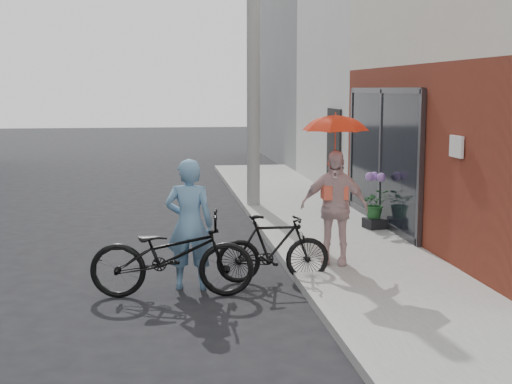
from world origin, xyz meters
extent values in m
plane|color=black|center=(0.00, 0.00, 0.00)|extent=(80.00, 80.00, 0.00)
cube|color=gray|center=(2.10, 2.00, 0.06)|extent=(2.20, 24.00, 0.12)
cube|color=#9E9E99|center=(0.94, 2.00, 0.06)|extent=(0.12, 24.00, 0.12)
cube|color=black|center=(3.16, 3.50, 1.36)|extent=(0.06, 3.80, 2.40)
cube|color=white|center=(3.16, 0.20, 1.82)|extent=(0.04, 0.40, 0.30)
cube|color=silver|center=(7.20, 9.00, 3.50)|extent=(8.00, 6.00, 7.00)
cube|color=slate|center=(7.20, 16.00, 3.50)|extent=(8.00, 8.00, 7.00)
cylinder|color=#9E9E99|center=(1.10, 6.00, 3.50)|extent=(0.28, 0.28, 7.00)
imported|color=#6A98BC|center=(-0.54, 0.00, 0.86)|extent=(0.69, 0.51, 1.72)
imported|color=black|center=(-0.77, -0.33, 0.54)|extent=(2.10, 0.87, 1.08)
imported|color=black|center=(0.60, 0.18, 0.47)|extent=(1.55, 0.45, 0.93)
imported|color=beige|center=(1.55, 0.63, 0.94)|extent=(1.04, 0.70, 1.63)
imported|color=#F9431D|center=(1.55, 0.63, 2.14)|extent=(0.89, 0.89, 0.78)
cube|color=black|center=(2.92, 3.06, 0.21)|extent=(0.42, 0.42, 0.18)
imported|color=#235728|center=(2.92, 3.06, 0.57)|extent=(0.48, 0.42, 0.54)
camera|label=1|loc=(-0.91, -9.14, 2.61)|focal=50.00mm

